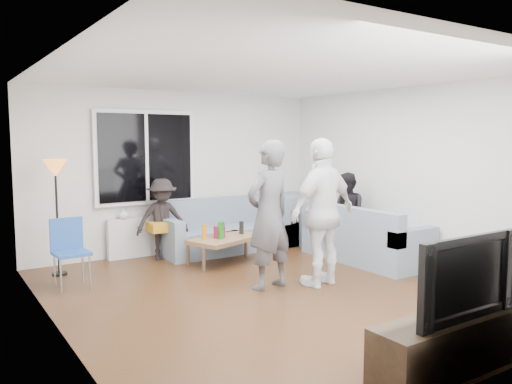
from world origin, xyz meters
TOP-DOWN VIEW (x-y plane):
  - floor at (0.00, 0.00)m, footprint 5.00×5.50m
  - ceiling at (0.00, 0.00)m, footprint 5.00×5.50m
  - wall_back at (0.00, 2.77)m, footprint 5.00×0.04m
  - wall_front at (0.00, -2.77)m, footprint 5.00×0.04m
  - wall_left at (-2.52, 0.00)m, footprint 0.04×5.50m
  - wall_right at (2.52, 0.00)m, footprint 0.04×5.50m
  - window_frame at (-0.60, 2.69)m, footprint 1.62×0.06m
  - window_glass at (-0.60, 2.65)m, footprint 1.50×0.02m
  - window_mullion at (-0.60, 2.64)m, footprint 0.05×0.03m
  - radiator at (-0.60, 2.65)m, footprint 1.30×0.12m
  - potted_plant at (-0.37, 2.62)m, footprint 0.23×0.20m
  - vase at (-1.00, 2.62)m, footprint 0.18×0.18m
  - sofa_back_section at (0.65, 2.27)m, footprint 2.30×0.85m
  - sofa_right_section at (2.02, 0.52)m, footprint 2.00×0.85m
  - sofa_corner at (1.91, 2.27)m, footprint 0.85×0.85m
  - cushion_yellow at (-0.54, 2.25)m, footprint 0.38×0.32m
  - cushion_red at (-0.41, 2.33)m, footprint 0.41×0.36m
  - coffee_table at (0.16, 1.50)m, footprint 1.23×0.92m
  - pitcher at (0.06, 1.53)m, footprint 0.17×0.17m
  - side_chair at (-2.05, 1.46)m, footprint 0.43×0.43m
  - floor_lamp at (-2.05, 2.20)m, footprint 0.32×0.32m
  - player_left at (-0.01, 0.15)m, footprint 0.73×0.54m
  - player_right at (0.63, -0.11)m, footprint 1.14×0.62m
  - spectator_right at (2.02, 0.93)m, footprint 0.67×0.76m
  - spectator_back at (-0.50, 2.30)m, footprint 0.87×0.59m
  - tv_console at (-0.03, -2.50)m, footprint 1.60×0.40m
  - television at (-0.03, -2.50)m, footprint 1.15×0.15m
  - bottle_e at (0.48, 1.59)m, footprint 0.07×0.07m
  - bottle_b at (0.02, 1.41)m, footprint 0.08×0.08m
  - bottle_a at (-0.17, 1.55)m, footprint 0.07×0.07m
  - bottle_c at (0.18, 1.66)m, footprint 0.07×0.07m

SIDE VIEW (x-z plane):
  - floor at x=0.00m, z-range -0.04..0.00m
  - coffee_table at x=0.16m, z-range 0.00..0.40m
  - tv_console at x=-0.03m, z-range 0.00..0.44m
  - radiator at x=-0.60m, z-range 0.00..0.62m
  - sofa_back_section at x=0.65m, z-range 0.00..0.85m
  - sofa_right_section at x=2.02m, z-range 0.00..0.85m
  - sofa_corner at x=1.91m, z-range 0.00..0.85m
  - side_chair at x=-2.05m, z-range 0.00..0.86m
  - pitcher at x=0.06m, z-range 0.40..0.57m
  - bottle_e at x=0.48m, z-range 0.40..0.59m
  - bottle_c at x=0.18m, z-range 0.40..0.60m
  - bottle_a at x=-0.17m, z-range 0.40..0.61m
  - cushion_yellow at x=-0.54m, z-range 0.44..0.58m
  - cushion_red at x=-0.41m, z-range 0.45..0.57m
  - bottle_b at x=0.02m, z-range 0.40..0.65m
  - spectator_back at x=-0.50m, z-range 0.00..1.24m
  - spectator_right at x=2.02m, z-range 0.00..1.32m
  - vase at x=-1.00m, z-range 0.62..0.77m
  - television at x=-0.03m, z-range 0.44..1.10m
  - floor_lamp at x=-2.05m, z-range 0.00..1.56m
  - potted_plant at x=-0.37m, z-range 0.62..0.97m
  - player_left at x=-0.01m, z-range 0.00..1.83m
  - player_right at x=0.63m, z-range 0.00..1.85m
  - wall_back at x=0.00m, z-range 0.00..2.60m
  - wall_front at x=0.00m, z-range 0.00..2.60m
  - wall_left at x=-2.52m, z-range 0.00..2.60m
  - wall_right at x=2.52m, z-range 0.00..2.60m
  - window_frame at x=-0.60m, z-range 0.81..2.29m
  - window_glass at x=-0.60m, z-range 0.88..2.23m
  - window_mullion at x=-0.60m, z-range 0.88..2.23m
  - ceiling at x=0.00m, z-range 2.60..2.64m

